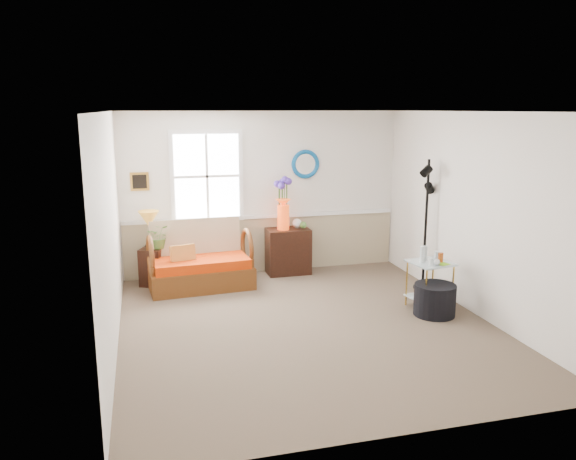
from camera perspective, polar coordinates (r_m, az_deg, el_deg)
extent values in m
cube|color=brown|center=(7.06, 1.91, -9.65)|extent=(4.50, 5.00, 0.01)
cube|color=white|center=(6.56, 2.08, 11.94)|extent=(4.50, 5.00, 0.01)
cube|color=white|center=(9.08, -2.54, 3.78)|extent=(4.50, 0.01, 2.60)
cube|color=white|center=(4.43, 11.33, -5.53)|extent=(4.50, 0.01, 2.60)
cube|color=white|center=(6.43, -17.60, -0.31)|extent=(0.01, 5.00, 2.60)
cube|color=white|center=(7.64, 18.40, 1.55)|extent=(0.01, 5.00, 2.60)
cube|color=tan|center=(9.22, -2.46, -1.46)|extent=(4.46, 0.02, 0.90)
cube|color=white|center=(9.11, -2.47, 1.39)|extent=(4.46, 0.04, 0.06)
cube|color=gold|center=(8.83, -14.84, 4.78)|extent=(0.28, 0.03, 0.28)
torus|color=#0D75C3|center=(9.17, 1.77, 6.71)|extent=(0.47, 0.07, 0.47)
imported|color=#518538|center=(8.62, -12.92, -0.90)|extent=(0.39, 0.42, 0.29)
cylinder|color=black|center=(7.57, 14.68, -6.87)|extent=(0.67, 0.67, 0.41)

